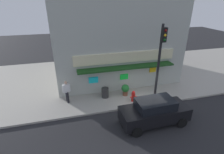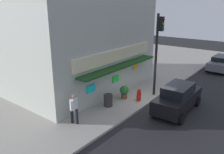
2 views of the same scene
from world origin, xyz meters
The scene contains 10 objects.
ground_plane centered at (0.00, 0.00, 0.00)m, with size 63.56×63.56×0.00m, color #232326.
sidewalk centered at (0.00, 5.86, 0.07)m, with size 42.37×11.73×0.14m, color #A39E93.
corner_building centered at (-0.51, 7.03, 4.62)m, with size 11.02×9.55×8.97m.
traffic_light centered at (1.22, 0.39, 3.83)m, with size 0.32×0.58×5.80m.
fire_hydrant centered at (-0.45, 0.75, 0.57)m, with size 0.54×0.30×0.88m.
trash_can centered at (-2.42, 1.89, 0.54)m, with size 0.58×0.58×0.81m, color #2D2D2D.
pedestrian centered at (-5.36, 1.93, 1.12)m, with size 0.61×0.51×1.76m.
potted_plant_by_doorway centered at (-0.76, 1.77, 0.68)m, with size 0.64×0.64×0.95m.
parked_car_black centered at (-0.03, -1.84, 0.89)m, with size 4.42×2.00×1.75m.
parked_car_grey centered at (11.67, -1.60, 0.80)m, with size 4.46×2.00×1.51m.
Camera 2 is at (-13.22, -6.84, 6.57)m, focal length 37.06 mm.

